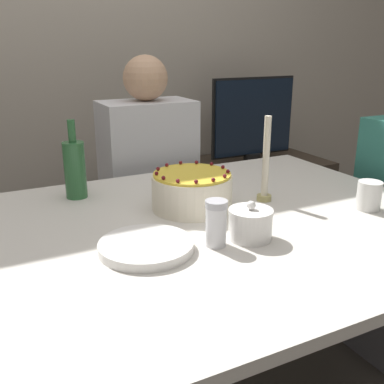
{
  "coord_description": "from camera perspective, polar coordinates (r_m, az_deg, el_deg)",
  "views": [
    {
      "loc": [
        -0.48,
        -1.06,
        1.26
      ],
      "look_at": [
        0.12,
        0.13,
        0.82
      ],
      "focal_mm": 42.0,
      "sensor_mm": 36.0,
      "label": 1
    }
  ],
  "objects": [
    {
      "name": "dining_table",
      "position": [
        1.3,
        -2.34,
        -8.42
      ],
      "size": [
        1.69,
        1.12,
        0.76
      ],
      "color": "beige",
      "rests_on": "ground_plane"
    },
    {
      "name": "plate_stack",
      "position": [
        1.14,
        -5.86,
        -6.89
      ],
      "size": [
        0.24,
        0.24,
        0.02
      ],
      "color": "white",
      "rests_on": "dining_table"
    },
    {
      "name": "wall_behind",
      "position": [
        2.51,
        -16.76,
        18.56
      ],
      "size": [
        8.0,
        0.05,
        2.6
      ],
      "color": "#ADA393",
      "rests_on": "ground_plane"
    },
    {
      "name": "cup",
      "position": [
        1.5,
        21.56,
        -0.42
      ],
      "size": [
        0.07,
        0.07,
        0.09
      ],
      "color": "white",
      "rests_on": "dining_table"
    },
    {
      "name": "sugar_shaker",
      "position": [
        1.14,
        3.07,
        -3.95
      ],
      "size": [
        0.06,
        0.06,
        0.12
      ],
      "color": "white",
      "rests_on": "dining_table"
    },
    {
      "name": "person_man_blue_shirt",
      "position": [
        2.09,
        -5.4,
        -2.26
      ],
      "size": [
        0.4,
        0.34,
        1.22
      ],
      "rotation": [
        0.0,
        0.0,
        3.14
      ],
      "color": "#595960",
      "rests_on": "ground_plane"
    },
    {
      "name": "side_cabinet",
      "position": [
        2.78,
        7.33,
        -2.05
      ],
      "size": [
        0.86,
        0.54,
        0.59
      ],
      "color": "#382D23",
      "rests_on": "ground_plane"
    },
    {
      "name": "bottle",
      "position": [
        1.54,
        -14.66,
        2.92
      ],
      "size": [
        0.07,
        0.07,
        0.26
      ],
      "color": "#2D6638",
      "rests_on": "dining_table"
    },
    {
      "name": "candle",
      "position": [
        1.48,
        9.33,
        3.14
      ],
      "size": [
        0.05,
        0.05,
        0.28
      ],
      "color": "tan",
      "rests_on": "dining_table"
    },
    {
      "name": "sugar_bowl",
      "position": [
        1.2,
        7.42,
        -4.02
      ],
      "size": [
        0.12,
        0.12,
        0.11
      ],
      "color": "white",
      "rests_on": "dining_table"
    },
    {
      "name": "cake",
      "position": [
        1.4,
        0.0,
        0.15
      ],
      "size": [
        0.25,
        0.25,
        0.13
      ],
      "color": "#EFE5CC",
      "rests_on": "dining_table"
    },
    {
      "name": "tv_monitor",
      "position": [
        2.64,
        7.78,
        9.19
      ],
      "size": [
        0.54,
        0.1,
        0.49
      ],
      "color": "black",
      "rests_on": "side_cabinet"
    }
  ]
}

